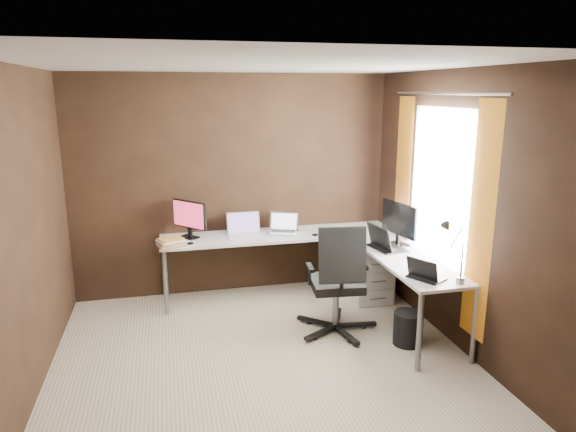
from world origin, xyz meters
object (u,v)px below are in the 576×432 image
Objects in this scene: drawer_pedestal at (369,273)px; office_chair at (337,301)px; book_stack at (171,242)px; monitor_left at (189,217)px; desk_lamp at (452,244)px; laptop_silver at (283,228)px; laptop_white at (244,230)px; laptop_black_small at (425,274)px; laptop_black_big at (384,244)px; wastebasket at (408,328)px; monitor_right at (399,221)px.

office_chair reaches higher than drawer_pedestal.
book_stack is at bearing 156.79° from office_chair.
monitor_left is 1.86m from office_chair.
office_chair is (1.53, -0.87, -0.44)m from book_stack.
monitor_left is 0.79× the size of desk_lamp.
laptop_silver reaches higher than book_stack.
laptop_black_small is at bearing -53.40° from laptop_white.
laptop_black_big reaches higher than wastebasket.
monitor_right is 1.70m from laptop_white.
laptop_black_small is 0.35m from desk_lamp.
laptop_black_big is (-0.20, -0.11, -0.20)m from monitor_right.
laptop_white is (-1.35, 0.39, 0.48)m from drawer_pedestal.
monitor_left is 1.03× the size of laptop_silver.
laptop_black_small is 0.68× the size of desk_lamp.
laptop_silver is at bearing 156.67° from drawer_pedestal.
laptop_black_small is at bearing -92.48° from drawer_pedestal.
desk_lamp is (1.48, -1.83, 0.27)m from laptop_white.
monitor_left is 1.17× the size of laptop_black_small.
laptop_silver is (-1.07, 0.75, -0.21)m from monitor_right.
wastebasket is at bearing -29.41° from laptop_black_small.
laptop_silver is 0.77× the size of desk_lamp.
desk_lamp is (0.13, -1.44, 0.76)m from drawer_pedestal.
wastebasket is at bearing 9.04° from monitor_left.
monitor_right is 1.32m from laptop_silver.
monitor_left is at bearing 57.77° from monitor_right.
desk_lamp is (-0.04, -1.08, 0.07)m from monitor_right.
laptop_silver is 1.23m from office_chair.
monitor_left is at bearing 53.06° from book_stack.
monitor_left is at bearing -158.60° from laptop_silver.
monitor_right is 1.27× the size of laptop_black_big.
desk_lamp is at bearing 6.16° from monitor_left.
desk_lamp is (0.17, -0.97, 0.27)m from laptop_black_big.
book_stack is 0.28× the size of office_chair.
monitor_right is at bearing 73.55° from wastebasket.
monitor_left reaches higher than laptop_black_small.
book_stack is at bearing 149.10° from wastebasket.
desk_lamp is 0.98m from wastebasket.
drawer_pedestal reaches higher than wastebasket.
laptop_white is at bearing 129.38° from office_chair.
laptop_black_big reaches higher than book_stack.
monitor_right reaches higher than drawer_pedestal.
laptop_silver is (0.45, -0.00, -0.00)m from laptop_white.
wastebasket is (-0.02, -0.64, -0.63)m from laptop_black_big.
laptop_black_small is (1.89, -1.78, -0.19)m from monitor_left.
monitor_right is at bearing -72.30° from laptop_black_big.
monitor_left is 1.33× the size of book_stack.
monitor_right is (0.16, -0.36, 0.69)m from drawer_pedestal.
laptop_black_small is 1.14× the size of wastebasket.
office_chair is at bearing 145.68° from wastebasket.
laptop_silver is 2.12m from desk_lamp.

